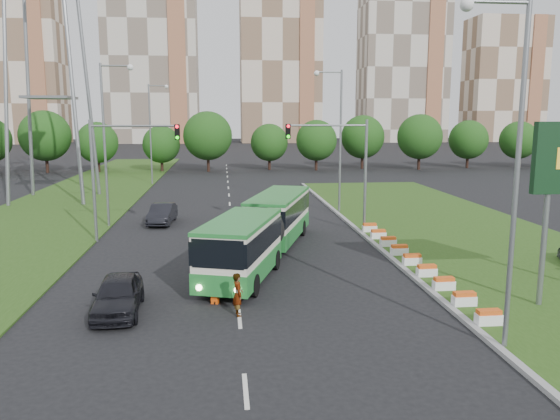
{
  "coord_description": "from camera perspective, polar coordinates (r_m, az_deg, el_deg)",
  "views": [
    {
      "loc": [
        -3.56,
        -27.39,
        8.21
      ],
      "look_at": [
        -0.17,
        5.06,
        2.6
      ],
      "focal_mm": 35.0,
      "sensor_mm": 36.0,
      "label": 1
    }
  ],
  "objects": [
    {
      "name": "midrise_east",
      "position": [
        200.9,
        22.35,
        12.41
      ],
      "size": [
        24.0,
        14.0,
        40.0
      ],
      "primitive_type": "cube",
      "color": "beige",
      "rests_on": "ground"
    },
    {
      "name": "lane_markings",
      "position": [
        48.1,
        -5.21,
        -0.11
      ],
      "size": [
        0.2,
        100.0,
        0.01
      ],
      "primitive_type": null,
      "color": "silver",
      "rests_on": "ground"
    },
    {
      "name": "apartment_tower_west",
      "position": [
        188.39,
        -25.75,
        13.62
      ],
      "size": [
        26.0,
        15.0,
        48.0
      ],
      "primitive_type": "cube",
      "color": "beige",
      "rests_on": "ground"
    },
    {
      "name": "apartment_tower_ceast",
      "position": [
        179.15,
        0.01,
        15.13
      ],
      "size": [
        25.0,
        15.0,
        50.0
      ],
      "primitive_type": "cube",
      "color": "beige",
      "rests_on": "ground"
    },
    {
      "name": "shopping_trolley",
      "position": [
        24.69,
        -6.81,
        -9.08
      ],
      "size": [
        0.31,
        0.33,
        0.53
      ],
      "rotation": [
        0.0,
        0.0,
        -0.3
      ],
      "color": "#F4500C",
      "rests_on": "ground"
    },
    {
      "name": "pedestrian",
      "position": [
        22.98,
        -4.42,
        -8.78
      ],
      "size": [
        0.54,
        0.73,
        1.83
      ],
      "primitive_type": "imported",
      "rotation": [
        0.0,
        0.0,
        1.73
      ],
      "color": "gray",
      "rests_on": "ground"
    },
    {
      "name": "ground",
      "position": [
        28.81,
        1.39,
        -6.8
      ],
      "size": [
        360.0,
        360.0,
        0.0
      ],
      "primitive_type": "plane",
      "color": "black",
      "rests_on": "ground"
    },
    {
      "name": "median_kerb",
      "position": [
        37.56,
        9.02,
        -2.85
      ],
      "size": [
        0.3,
        60.0,
        0.18
      ],
      "primitive_type": "cube",
      "color": "gray",
      "rests_on": "ground"
    },
    {
      "name": "grass_median",
      "position": [
        39.91,
        18.71,
        -2.53
      ],
      "size": [
        14.0,
        60.0,
        0.15
      ],
      "primitive_type": "cube",
      "color": "#284B15",
      "rests_on": "ground"
    },
    {
      "name": "apartment_tower_east",
      "position": [
        187.43,
        12.65,
        14.2
      ],
      "size": [
        27.0,
        15.0,
        47.0
      ],
      "primitive_type": "cube",
      "color": "beige",
      "rests_on": "ground"
    },
    {
      "name": "flower_planters",
      "position": [
        30.99,
        13.63,
        -5.03
      ],
      "size": [
        1.1,
        18.1,
        0.6
      ],
      "primitive_type": null,
      "color": "white",
      "rests_on": "grass_median"
    },
    {
      "name": "traffic_mast_left",
      "position": [
        37.13,
        -16.59,
        4.94
      ],
      "size": [
        5.76,
        0.32,
        8.0
      ],
      "color": "gray",
      "rests_on": "ground"
    },
    {
      "name": "car_left_near",
      "position": [
        24.24,
        -16.57,
        -8.47
      ],
      "size": [
        2.11,
        4.76,
        1.59
      ],
      "primitive_type": "imported",
      "rotation": [
        0.0,
        0.0,
        0.05
      ],
      "color": "black",
      "rests_on": "ground"
    },
    {
      "name": "car_left_far",
      "position": [
        43.17,
        -12.2,
        -0.39
      ],
      "size": [
        2.0,
        4.8,
        1.54
      ],
      "primitive_type": "imported",
      "rotation": [
        0.0,
        0.0,
        -0.08
      ],
      "color": "black",
      "rests_on": "ground"
    },
    {
      "name": "left_verge",
      "position": [
        54.95,
        -21.13,
        0.56
      ],
      "size": [
        12.0,
        110.0,
        0.1
      ],
      "primitive_type": "cube",
      "color": "#284B15",
      "rests_on": "ground"
    },
    {
      "name": "street_lamps",
      "position": [
        37.46,
        -5.13,
        6.34
      ],
      "size": [
        36.0,
        60.0,
        12.0
      ],
      "primitive_type": null,
      "color": "gray",
      "rests_on": "ground"
    },
    {
      "name": "traffic_mast_median",
      "position": [
        38.41,
        6.62,
        5.42
      ],
      "size": [
        5.76,
        0.32,
        8.0
      ],
      "color": "gray",
      "rests_on": "ground"
    },
    {
      "name": "apartment_tower_cwest",
      "position": [
        179.56,
        -13.27,
        15.19
      ],
      "size": [
        28.0,
        15.0,
        52.0
      ],
      "primitive_type": "cube",
      "color": "beige",
      "rests_on": "ground"
    },
    {
      "name": "tree_line",
      "position": [
        83.58,
        3.4,
        7.19
      ],
      "size": [
        120.0,
        8.0,
        9.0
      ],
      "primitive_type": null,
      "color": "#1A4813",
      "rests_on": "ground"
    },
    {
      "name": "articulated_bus",
      "position": [
        31.9,
        -2.13,
        -1.99
      ],
      "size": [
        2.65,
        17.02,
        2.8
      ],
      "rotation": [
        0.0,
        0.0,
        -0.31
      ],
      "color": "silver",
      "rests_on": "ground"
    }
  ]
}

